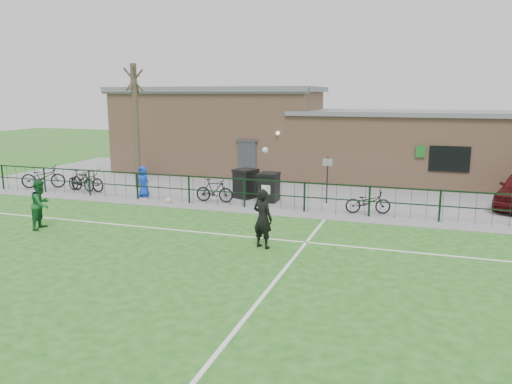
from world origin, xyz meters
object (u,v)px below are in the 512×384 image
(outfield_player, at_px, (41,204))
(spectator_child, at_px, (143,182))
(sign_post, at_px, (327,180))
(bicycle_a, at_px, (43,177))
(bicycle_b, at_px, (81,181))
(bicycle_d, at_px, (214,191))
(bicycle_c, at_px, (87,180))
(ball_ground, at_px, (169,200))
(wheelie_bin_left, at_px, (246,184))
(bare_tree, at_px, (136,127))
(bicycle_e, at_px, (368,202))
(wheelie_bin_right, at_px, (269,188))

(outfield_player, bearing_deg, spectator_child, -15.56)
(sign_post, relative_size, bicycle_a, 0.95)
(sign_post, height_order, bicycle_b, sign_post)
(bicycle_b, distance_m, bicycle_d, 7.01)
(bicycle_a, relative_size, bicycle_c, 1.05)
(bicycle_a, relative_size, ball_ground, 8.96)
(wheelie_bin_left, distance_m, bicycle_b, 8.04)
(outfield_player, bearing_deg, sign_post, -61.25)
(sign_post, xyz_separation_m, outfield_player, (-8.59, -7.01, -0.17))
(bare_tree, bearing_deg, ball_ground, -40.97)
(bicycle_d, xyz_separation_m, spectator_child, (-3.48, 0.03, 0.19))
(bicycle_b, bearing_deg, bicycle_e, -82.45)
(sign_post, height_order, bicycle_d, sign_post)
(spectator_child, xyz_separation_m, outfield_player, (-0.51, -5.78, 0.14))
(bare_tree, height_order, wheelie_bin_left, bare_tree)
(outfield_player, relative_size, ball_ground, 7.26)
(bicycle_c, bearing_deg, bicycle_d, -85.51)
(ball_ground, bearing_deg, bicycle_c, 167.92)
(bare_tree, distance_m, bicycle_b, 3.66)
(wheelie_bin_left, relative_size, wheelie_bin_right, 1.04)
(sign_post, xyz_separation_m, bicycle_d, (-4.60, -1.26, -0.50))
(bicycle_e, xyz_separation_m, spectator_child, (-9.92, 0.07, 0.24))
(wheelie_bin_right, distance_m, bicycle_a, 11.44)
(bare_tree, distance_m, wheelie_bin_left, 6.43)
(bicycle_d, bearing_deg, bicycle_a, 84.48)
(bicycle_a, xyz_separation_m, ball_ground, (7.45, -1.06, -0.46))
(bicycle_a, relative_size, outfield_player, 1.23)
(sign_post, relative_size, bicycle_d, 1.20)
(ball_ground, bearing_deg, bicycle_d, 21.46)
(spectator_child, bearing_deg, ball_ground, -10.37)
(wheelie_bin_left, distance_m, ball_ground, 3.46)
(bicycle_e, height_order, outfield_player, outfield_player)
(bicycle_e, distance_m, outfield_player, 11.90)
(wheelie_bin_left, height_order, bicycle_d, wheelie_bin_left)
(bicycle_a, height_order, spectator_child, spectator_child)
(bare_tree, height_order, bicycle_e, bare_tree)
(bicycle_c, relative_size, spectator_child, 1.45)
(bicycle_d, bearing_deg, ball_ground, 108.06)
(spectator_child, bearing_deg, bicycle_b, -169.86)
(wheelie_bin_right, xyz_separation_m, bicycle_b, (-9.16, -0.62, -0.08))
(outfield_player, bearing_deg, bicycle_a, 30.43)
(bare_tree, xyz_separation_m, bicycle_a, (-4.31, -1.66, -2.43))
(sign_post, distance_m, bicycle_c, 11.36)
(bicycle_d, bearing_deg, bare_tree, 64.57)
(bicycle_c, xyz_separation_m, outfield_player, (2.72, -6.08, 0.30))
(wheelie_bin_right, relative_size, bicycle_c, 0.58)
(bicycle_d, height_order, spectator_child, spectator_child)
(bicycle_d, distance_m, ball_ground, 2.00)
(wheelie_bin_right, distance_m, bicycle_b, 9.19)
(bicycle_e, relative_size, spectator_child, 1.24)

